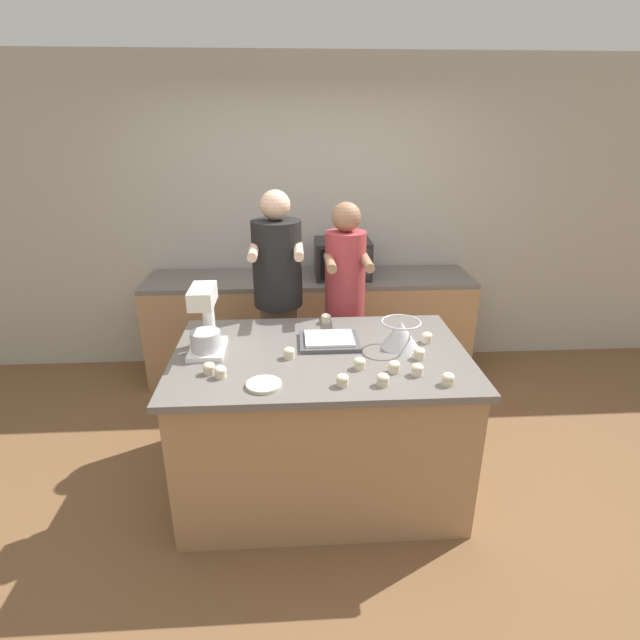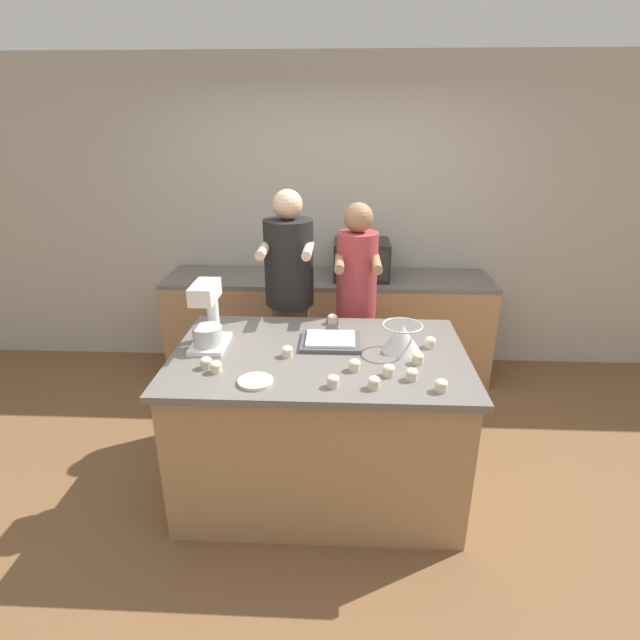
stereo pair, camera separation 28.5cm
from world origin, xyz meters
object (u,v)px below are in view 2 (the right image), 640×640
object	(u,v)px
cupcake_3	(287,351)
microwave_oven	(361,260)
person_right	(356,310)
cupcake_7	(206,363)
mixing_bowl	(402,337)
cupcake_8	(216,367)
person_left	(290,306)
stand_mixer	(208,319)
cupcake_11	(389,370)
cupcake_6	(441,385)
small_plate	(255,381)
cupcake_5	(333,381)
cupcake_2	(418,358)
cupcake_4	(332,319)
cupcake_0	(430,342)
baking_tray	(330,341)
cupcake_10	(354,365)
cupcake_1	(412,374)
cupcake_9	(374,382)

from	to	relation	value
cupcake_3	microwave_oven	bearing A→B (deg)	73.76
person_right	cupcake_7	bearing A→B (deg)	-128.93
mixing_bowl	cupcake_8	world-z (taller)	mixing_bowl
microwave_oven	person_left	bearing A→B (deg)	-126.56
stand_mixer	microwave_oven	distance (m)	1.74
person_right	cupcake_11	bearing A→B (deg)	-82.07
cupcake_6	small_plate	bearing A→B (deg)	177.70
cupcake_5	cupcake_8	distance (m)	0.64
cupcake_6	cupcake_11	bearing A→B (deg)	148.62
cupcake_2	cupcake_4	xyz separation A→B (m)	(-0.48, 0.56, 0.00)
person_right	cupcake_6	bearing A→B (deg)	-72.04
stand_mixer	mixing_bowl	distance (m)	1.13
cupcake_6	cupcake_2	bearing A→B (deg)	103.54
microwave_oven	cupcake_0	xyz separation A→B (m)	(0.36, -1.42, -0.11)
cupcake_5	small_plate	bearing A→B (deg)	177.39
cupcake_5	cupcake_11	size ratio (longest dim) A/B	1.00
cupcake_6	cupcake_8	world-z (taller)	same
baking_tray	cupcake_7	world-z (taller)	cupcake_7
cupcake_0	cupcake_4	bearing A→B (deg)	149.48
mixing_bowl	cupcake_10	bearing A→B (deg)	-136.34
cupcake_7	cupcake_10	bearing A→B (deg)	0.77
cupcake_5	cupcake_6	bearing A→B (deg)	-2.07
microwave_oven	cupcake_6	bearing A→B (deg)	-80.14
microwave_oven	cupcake_11	bearing A→B (deg)	-87.06
mixing_bowl	cupcake_6	bearing A→B (deg)	-72.40
stand_mixer	microwave_oven	world-z (taller)	stand_mixer
cupcake_3	cupcake_8	distance (m)	0.41
cupcake_7	cupcake_10	size ratio (longest dim) A/B	1.00
baking_tray	cupcake_0	xyz separation A→B (m)	(0.59, -0.02, 0.01)
baking_tray	cupcake_5	xyz separation A→B (m)	(0.03, -0.52, 0.01)
person_right	cupcake_6	world-z (taller)	person_right
stand_mixer	cupcake_0	bearing A→B (deg)	2.31
cupcake_5	cupcake_10	distance (m)	0.21
microwave_oven	cupcake_1	bearing A→B (deg)	-83.55
person_right	cupcake_0	xyz separation A→B (m)	(0.42, -0.70, 0.07)
cupcake_3	cupcake_9	size ratio (longest dim) A/B	1.00
cupcake_4	cupcake_10	bearing A→B (deg)	-78.57
person_left	microwave_oven	size ratio (longest dim) A/B	3.76
cupcake_2	cupcake_11	distance (m)	0.23
person_right	mixing_bowl	xyz separation A→B (m)	(0.25, -0.75, 0.12)
cupcake_0	cupcake_11	distance (m)	0.46
cupcake_4	cupcake_11	size ratio (longest dim) A/B	1.00
person_right	cupcake_2	size ratio (longest dim) A/B	25.76
cupcake_6	person_left	bearing A→B (deg)	125.70
stand_mixer	cupcake_7	xyz separation A→B (m)	(0.05, -0.27, -0.14)
baking_tray	cupcake_9	bearing A→B (deg)	-66.18
small_plate	baking_tray	bearing A→B (deg)	53.61
cupcake_5	cupcake_7	distance (m)	0.71
cupcake_4	cupcake_7	bearing A→B (deg)	-134.75
mixing_bowl	cupcake_8	xyz separation A→B (m)	(-1.01, -0.32, -0.05)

